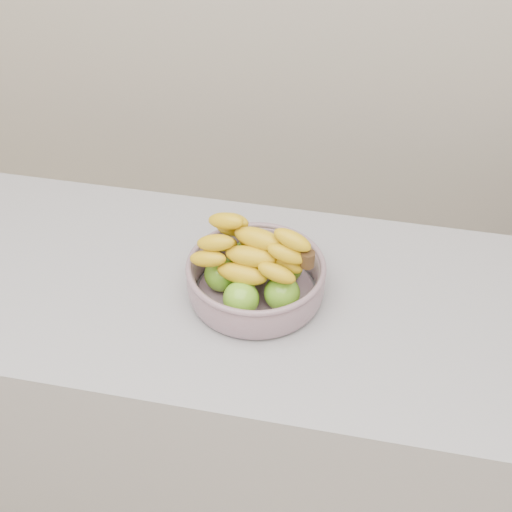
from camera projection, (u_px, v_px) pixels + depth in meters
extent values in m
cube|color=#9C9CA4|center=(220.00, 424.00, 1.73)|extent=(2.00, 0.60, 0.90)
cylinder|color=#919BAE|center=(256.00, 292.00, 1.42)|extent=(0.23, 0.23, 0.01)
torus|color=#919BAE|center=(256.00, 266.00, 1.38)|extent=(0.27, 0.27, 0.01)
sphere|color=#5CA31C|center=(241.00, 299.00, 1.35)|extent=(0.07, 0.07, 0.07)
sphere|color=#5CA31C|center=(282.00, 293.00, 1.36)|extent=(0.07, 0.07, 0.07)
sphere|color=#5CA31C|center=(286.00, 266.00, 1.42)|extent=(0.07, 0.07, 0.07)
sphere|color=#5CA31C|center=(249.00, 255.00, 1.45)|extent=(0.07, 0.07, 0.07)
sphere|color=#5CA31C|center=(222.00, 274.00, 1.40)|extent=(0.07, 0.07, 0.07)
ellipsoid|color=yellow|center=(242.00, 274.00, 1.34)|extent=(0.18, 0.06, 0.04)
ellipsoid|color=yellow|center=(252.00, 260.00, 1.37)|extent=(0.18, 0.08, 0.04)
ellipsoid|color=yellow|center=(261.00, 247.00, 1.40)|extent=(0.18, 0.10, 0.04)
ellipsoid|color=yellow|center=(251.00, 256.00, 1.33)|extent=(0.17, 0.05, 0.04)
ellipsoid|color=yellow|center=(261.00, 242.00, 1.37)|extent=(0.17, 0.11, 0.04)
ellipsoid|color=yellow|center=(259.00, 239.00, 1.33)|extent=(0.18, 0.08, 0.04)
cylinder|color=#3B2613|center=(307.00, 259.00, 1.31)|extent=(0.03, 0.03, 0.03)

